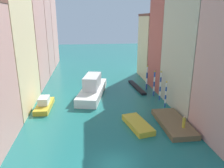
# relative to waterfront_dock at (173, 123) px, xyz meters

# --- Properties ---
(ground_plane) EXTENTS (154.00, 154.00, 0.00)m
(ground_plane) POSITION_rel_waterfront_dock_xyz_m (-8.65, 17.48, -0.34)
(ground_plane) COLOR #1E6B66
(building_left_1) EXTENTS (6.53, 12.07, 22.72)m
(building_left_1) POSITION_rel_waterfront_dock_xyz_m (-22.51, 8.91, 11.04)
(building_left_1) COLOR beige
(building_left_1) RESTS_ON ground
(building_left_2) EXTENTS (6.53, 11.15, 18.36)m
(building_left_2) POSITION_rel_waterfront_dock_xyz_m (-22.51, 20.86, 8.85)
(building_left_2) COLOR tan
(building_left_2) RESTS_ON ground
(building_left_3) EXTENTS (6.53, 9.49, 22.04)m
(building_left_3) POSITION_rel_waterfront_dock_xyz_m (-22.51, 31.57, 10.70)
(building_left_3) COLOR tan
(building_left_3) RESTS_ON ground
(building_left_4) EXTENTS (6.53, 11.11, 21.43)m
(building_left_4) POSITION_rel_waterfront_dock_xyz_m (-22.51, 42.21, 10.39)
(building_left_4) COLOR tan
(building_left_4) RESTS_ON ground
(building_right_1) EXTENTS (6.53, 11.54, 18.68)m
(building_right_1) POSITION_rel_waterfront_dock_xyz_m (5.20, 5.89, 9.02)
(building_right_1) COLOR #BCB299
(building_right_1) RESTS_ON ground
(building_right_2) EXTENTS (6.53, 7.79, 18.49)m
(building_right_2) POSITION_rel_waterfront_dock_xyz_m (5.20, 15.52, 8.93)
(building_right_2) COLOR #B25147
(building_right_2) RESTS_ON ground
(building_right_3) EXTENTS (6.53, 8.71, 14.29)m
(building_right_3) POSITION_rel_waterfront_dock_xyz_m (5.20, 24.09, 6.82)
(building_right_3) COLOR beige
(building_right_3) RESTS_ON ground
(waterfront_dock) EXTENTS (3.39, 7.92, 0.67)m
(waterfront_dock) POSITION_rel_waterfront_dock_xyz_m (0.00, 0.00, 0.00)
(waterfront_dock) COLOR brown
(waterfront_dock) RESTS_ON ground
(person_on_dock) EXTENTS (0.36, 0.36, 1.53)m
(person_on_dock) POSITION_rel_waterfront_dock_xyz_m (0.47, -1.90, 1.04)
(person_on_dock) COLOR gold
(person_on_dock) RESTS_ON waterfront_dock
(mooring_pole_0) EXTENTS (0.27, 0.27, 4.22)m
(mooring_pole_0) POSITION_rel_waterfront_dock_xyz_m (1.10, 5.96, 1.81)
(mooring_pole_0) COLOR #1E479E
(mooring_pole_0) RESTS_ON ground
(mooring_pole_1) EXTENTS (0.28, 0.28, 5.08)m
(mooring_pole_1) POSITION_rel_waterfront_dock_xyz_m (1.27, 8.97, 2.25)
(mooring_pole_1) COLOR #1E479E
(mooring_pole_1) RESTS_ON ground
(mooring_pole_2) EXTENTS (0.30, 0.30, 4.64)m
(mooring_pole_2) POSITION_rel_waterfront_dock_xyz_m (0.95, 11.23, 2.03)
(mooring_pole_2) COLOR #1E479E
(mooring_pole_2) RESTS_ON ground
(mooring_pole_3) EXTENTS (0.33, 0.33, 4.80)m
(mooring_pole_3) POSITION_rel_waterfront_dock_xyz_m (0.69, 14.95, 2.11)
(mooring_pole_3) COLOR #1E479E
(mooring_pole_3) RESTS_ON ground
(vaporetto_white) EXTENTS (6.18, 13.12, 3.69)m
(vaporetto_white) POSITION_rel_waterfront_dock_xyz_m (-9.88, 12.97, 0.97)
(vaporetto_white) COLOR white
(vaporetto_white) RESTS_ON ground
(gondola_black) EXTENTS (1.64, 8.72, 0.43)m
(gondola_black) POSITION_rel_waterfront_dock_xyz_m (-1.03, 15.85, -0.12)
(gondola_black) COLOR black
(gondola_black) RESTS_ON ground
(motorboat_0) EXTENTS (3.25, 5.81, 0.71)m
(motorboat_0) POSITION_rel_waterfront_dock_xyz_m (-4.67, 0.16, 0.02)
(motorboat_0) COLOR gold
(motorboat_0) RESTS_ON ground
(motorboat_1) EXTENTS (2.30, 6.00, 1.81)m
(motorboat_1) POSITION_rel_waterfront_dock_xyz_m (-17.48, 7.89, 0.29)
(motorboat_1) COLOR gold
(motorboat_1) RESTS_ON ground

